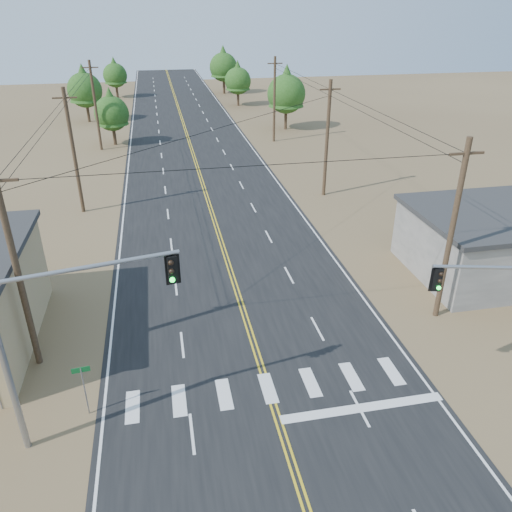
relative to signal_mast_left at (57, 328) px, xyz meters
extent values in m
cube|color=black|center=(8.08, 23.00, -5.14)|extent=(15.00, 200.00, 0.02)
cylinder|color=#4C3826|center=(-2.42, 5.00, -0.15)|extent=(0.30, 0.30, 10.00)
cylinder|color=#4C3826|center=(-2.42, 25.00, -0.15)|extent=(0.30, 0.30, 10.00)
cube|color=#4C3826|center=(-2.42, 25.00, 4.05)|extent=(1.80, 0.12, 0.12)
cylinder|color=#4C3826|center=(-2.42, 45.00, -0.15)|extent=(0.30, 0.30, 10.00)
cube|color=#4C3826|center=(-2.42, 45.00, 4.05)|extent=(1.80, 0.12, 0.12)
cylinder|color=#4C3826|center=(18.58, 5.00, -0.15)|extent=(0.30, 0.30, 10.00)
cube|color=#4C3826|center=(18.58, 5.00, 4.05)|extent=(1.80, 0.12, 0.12)
cylinder|color=#4C3826|center=(18.58, 25.00, -0.15)|extent=(0.30, 0.30, 10.00)
cube|color=#4C3826|center=(18.58, 25.00, 4.05)|extent=(1.80, 0.12, 0.12)
cylinder|color=#4C3826|center=(18.58, 45.00, -0.15)|extent=(0.30, 0.30, 10.00)
cube|color=#4C3826|center=(18.58, 45.00, 4.05)|extent=(1.80, 0.12, 0.12)
cylinder|color=gray|center=(-1.92, -0.36, -1.52)|extent=(0.25, 0.25, 7.25)
cylinder|color=gray|center=(1.33, 0.26, 2.20)|extent=(6.53, 1.39, 0.17)
cube|color=black|center=(4.27, 0.81, 1.53)|extent=(0.41, 0.37, 1.14)
sphere|color=black|center=(4.24, 0.63, 1.89)|extent=(0.21, 0.21, 0.21)
sphere|color=black|center=(4.24, 0.63, 1.53)|extent=(0.21, 0.21, 0.21)
sphere|color=#0CE533|center=(4.24, 0.63, 1.17)|extent=(0.21, 0.21, 0.21)
cylinder|color=gray|center=(16.72, -0.90, 1.19)|extent=(4.74, 1.28, 0.14)
cube|color=black|center=(14.63, -0.40, 0.61)|extent=(0.37, 0.33, 0.98)
sphere|color=black|center=(14.67, -0.55, 0.92)|extent=(0.18, 0.18, 0.18)
sphere|color=black|center=(14.67, -0.55, 0.61)|extent=(0.18, 0.18, 0.18)
sphere|color=#0CE533|center=(14.67, -0.55, 0.29)|extent=(0.18, 0.18, 0.18)
cylinder|color=gray|center=(0.28, 1.00, -3.93)|extent=(0.06, 0.06, 2.44)
cube|color=#0C5823|center=(0.28, 1.00, -2.80)|extent=(0.73, 0.10, 0.24)
cylinder|color=#3F2D1E|center=(-0.92, 47.11, -3.92)|extent=(0.40, 0.40, 2.46)
cone|color=#204C15|center=(-0.92, 47.11, -0.51)|extent=(3.82, 3.82, 4.36)
sphere|color=#204C15|center=(-0.92, 47.11, -1.40)|extent=(4.09, 4.09, 4.09)
cylinder|color=#3F2D1E|center=(-5.36, 61.50, -3.69)|extent=(0.40, 0.40, 2.91)
cone|color=#204C15|center=(-5.36, 61.50, 0.35)|extent=(4.53, 4.53, 5.17)
sphere|color=#204C15|center=(-5.36, 61.50, -0.70)|extent=(4.85, 4.85, 4.85)
cylinder|color=#3F2D1E|center=(-2.27, 82.08, -3.88)|extent=(0.44, 0.44, 2.54)
cone|color=#204C15|center=(-2.27, 82.08, -0.35)|extent=(3.95, 3.95, 4.52)
sphere|color=#204C15|center=(-2.27, 82.08, -1.27)|extent=(4.23, 4.23, 4.23)
cylinder|color=#3F2D1E|center=(21.67, 51.20, -3.62)|extent=(0.40, 0.40, 3.06)
cone|color=#204C15|center=(21.67, 51.20, 0.63)|extent=(4.76, 4.76, 5.44)
sphere|color=#204C15|center=(21.67, 51.20, -0.47)|extent=(5.10, 5.10, 5.10)
cylinder|color=#3F2D1E|center=(18.18, 69.88, -3.84)|extent=(0.41, 0.41, 2.61)
cone|color=#204C15|center=(18.18, 69.88, -0.23)|extent=(4.05, 4.05, 4.63)
sphere|color=#204C15|center=(18.18, 69.88, -1.17)|extent=(4.34, 4.34, 4.34)
cylinder|color=#3F2D1E|center=(17.58, 82.74, -3.59)|extent=(0.48, 0.48, 3.12)
cone|color=#204C15|center=(17.58, 82.74, 0.74)|extent=(4.85, 4.85, 5.54)
sphere|color=#204C15|center=(17.58, 82.74, -0.38)|extent=(5.20, 5.20, 5.20)
camera|label=1|loc=(4.14, -15.96, 10.47)|focal=35.00mm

